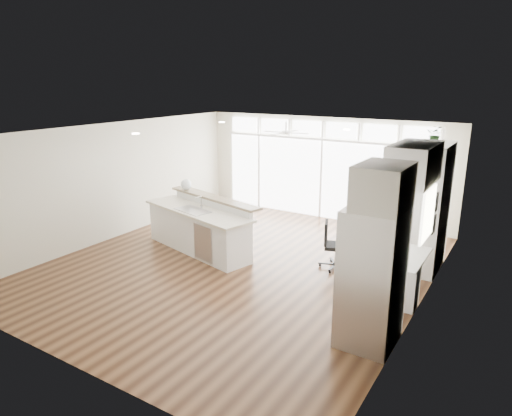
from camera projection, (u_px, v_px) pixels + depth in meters
The scene contains 24 objects.
floor at pixel (241, 265), 9.30m from camera, with size 7.00×8.00×0.02m, color #3A2112.
ceiling at pixel (239, 132), 8.56m from camera, with size 7.00×8.00×0.02m, color silver.
wall_back at pixel (323, 168), 12.20m from camera, with size 7.00×0.04×2.70m, color beige.
wall_front at pixel (61, 272), 5.66m from camera, with size 7.00×0.04×2.70m, color beige.
wall_left at pixel (116, 181), 10.71m from camera, with size 0.04×8.00×2.70m, color beige.
wall_right at pixel (425, 231), 7.15m from camera, with size 0.04×8.00×2.70m, color beige.
glass_wall at pixel (322, 179), 12.23m from camera, with size 5.80×0.06×2.08m, color white.
transom_row at pixel (324, 129), 11.87m from camera, with size 5.90×0.06×0.40m, color white.
desk_window at pixel (428, 214), 7.37m from camera, with size 0.04×0.85×0.85m, color white.
ceiling_fan at pixel (286, 128), 11.16m from camera, with size 1.16×1.16×0.32m, color white.
recessed_lights at pixel (245, 132), 8.73m from camera, with size 3.40×3.00×0.02m, color silver.
oven_cabinet at pixel (428, 208), 8.82m from camera, with size 0.64×1.20×2.50m, color white.
desk_nook at pixel (401, 276), 7.85m from camera, with size 0.72×1.30×0.76m, color white.
upper_cabinets at pixel (414, 163), 7.29m from camera, with size 0.64×1.30×0.64m, color white.
refrigerator at pixel (372, 277), 6.35m from camera, with size 0.76×0.90×2.00m, color #BBBBC0.
fridge_cabinet at pixel (383, 187), 5.96m from camera, with size 0.64×0.90×0.60m, color white.
framed_photos at pixel (435, 214), 7.91m from camera, with size 0.06×0.22×0.80m, color black.
kitchen_island at pixel (198, 226), 9.92m from camera, with size 2.88×1.09×1.14m, color white.
rug at pixel (381, 291), 8.12m from camera, with size 0.97×0.70×0.01m, color #332010.
office_chair at pixel (336, 246), 9.02m from camera, with size 0.49×0.45×0.95m, color black.
fishbowl at pixel (186, 185), 10.66m from camera, with size 0.25×0.25×0.25m, color white.
monitor at pixel (399, 243), 7.73m from camera, with size 0.08×0.49×0.41m, color black.
keyboard at pixel (388, 252), 7.87m from camera, with size 0.11×0.29×0.01m, color silver.
potted_plant at pixel (435, 136), 8.44m from camera, with size 0.29×0.32×0.25m, color #294F21.
Camera 1 is at (4.82, -7.16, 3.66)m, focal length 32.00 mm.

